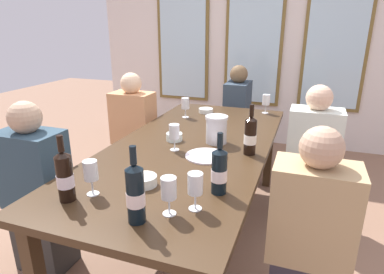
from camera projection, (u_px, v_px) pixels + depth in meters
name	position (u px, v px, depth m)	size (l,w,h in m)	color
ground_plane	(191.00, 236.00, 2.48)	(12.00, 12.00, 0.00)	#87614B
back_wall_with_windows	(255.00, 30.00, 4.09)	(4.23, 0.10, 2.90)	silver
dining_table	(191.00, 154.00, 2.26)	(1.03, 2.27, 0.74)	#3C2918
white_plate_0	(206.00, 156.00, 2.03)	(0.26, 0.26, 0.01)	white
metal_pitcher	(216.00, 129.00, 2.24)	(0.16, 0.16, 0.19)	silver
wine_bottle_0	(219.00, 171.00, 1.56)	(0.08, 0.08, 0.31)	black
wine_bottle_1	(250.00, 135.00, 2.04)	(0.08, 0.08, 0.32)	black
wine_bottle_2	(135.00, 193.00, 1.33)	(0.08, 0.08, 0.34)	black
wine_bottle_3	(65.00, 176.00, 1.50)	(0.08, 0.08, 0.32)	black
tasting_bowl_0	(144.00, 181.00, 1.67)	(0.13, 0.13, 0.05)	white
tasting_bowl_1	(206.00, 111.00, 3.03)	(0.13, 0.13, 0.04)	white
tasting_bowl_2	(174.00, 137.00, 2.31)	(0.11, 0.11, 0.05)	white
wine_glass_0	(195.00, 185.00, 1.42)	(0.07, 0.07, 0.17)	white
wine_glass_1	(266.00, 100.00, 2.98)	(0.07, 0.07, 0.17)	white
wine_glass_2	(185.00, 104.00, 2.85)	(0.07, 0.07, 0.17)	white
wine_glass_3	(169.00, 189.00, 1.38)	(0.07, 0.07, 0.17)	white
wine_glass_4	(91.00, 171.00, 1.55)	(0.07, 0.07, 0.17)	white
wine_glass_5	(174.00, 133.00, 2.10)	(0.07, 0.07, 0.17)	white
seated_person_0	(134.00, 135.00, 3.10)	(0.38, 0.24, 1.11)	#222A44
seated_person_1	(311.00, 160.00, 2.52)	(0.38, 0.24, 1.11)	#33363B
seated_person_2	(38.00, 194.00, 2.03)	(0.38, 0.24, 1.11)	#33312E
seated_person_3	(308.00, 243.00, 1.57)	(0.38, 0.24, 1.11)	#352F3A
seated_person_4	(237.00, 119.00, 3.63)	(0.24, 0.38, 1.11)	#382B39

